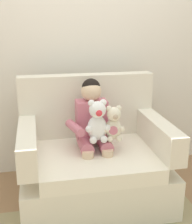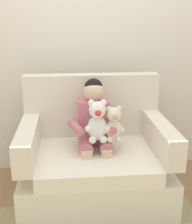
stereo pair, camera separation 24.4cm
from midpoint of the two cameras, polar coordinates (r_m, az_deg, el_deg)
ground_plane at (r=2.83m, az=2.41°, el=-15.84°), size 8.00×8.00×0.00m
back_wall at (r=3.11m, az=0.88°, el=12.69°), size 6.00×0.10×2.60m
armchair at (r=2.71m, az=2.37°, el=-9.37°), size 1.22×0.90×1.05m
seated_child at (r=2.59m, az=2.44°, el=-2.19°), size 0.45×0.39×0.82m
plush_white at (r=2.46m, az=3.08°, el=-1.89°), size 0.20×0.17×0.34m
plush_cream at (r=2.48m, az=6.11°, el=-2.38°), size 0.17×0.14×0.29m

